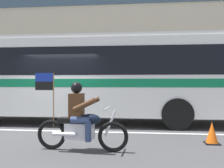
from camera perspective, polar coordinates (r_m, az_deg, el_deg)
The scene contains 8 objects.
ground_plane at distance 9.16m, azimuth -11.29°, elevation -9.39°, with size 60.00×60.00×0.00m, color #3D3D3F.
sidewalk_curb at distance 14.05m, azimuth -4.90°, elevation -5.61°, with size 28.00×3.80×0.15m, color #A39E93.
lane_center_stripe at distance 8.60m, azimuth -12.53°, elevation -10.01°, with size 26.60×0.14×0.01m, color silver.
office_building_facade at distance 16.57m, azimuth -3.32°, elevation 12.33°, with size 28.00×0.89×9.92m.
transit_bus at distance 10.03m, azimuth -6.03°, elevation 2.28°, with size 12.13×2.65×3.22m.
motorcycle_with_rider at distance 6.01m, azimuth -6.92°, elevation -8.16°, with size 2.19×0.64×1.78m.
fire_hydrant at distance 12.65m, azimuth 6.64°, elevation -4.27°, with size 0.22×0.30×0.75m.
traffic_cone at distance 7.14m, azimuth 21.09°, elevation -10.13°, with size 0.36×0.36×0.55m.
Camera 1 is at (2.76, -8.60, 1.57)m, focal length 41.65 mm.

